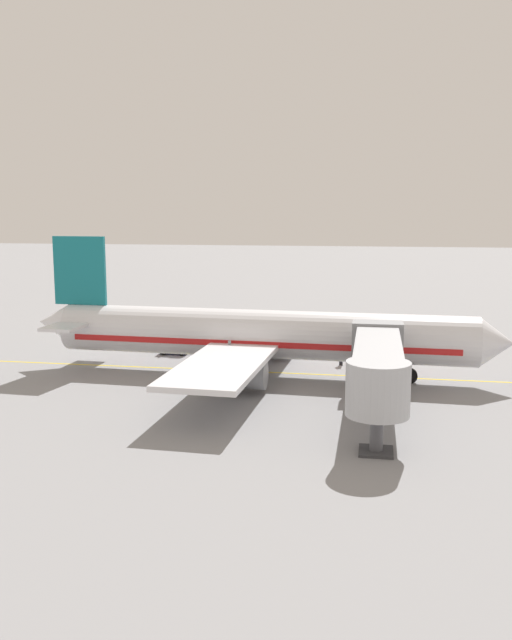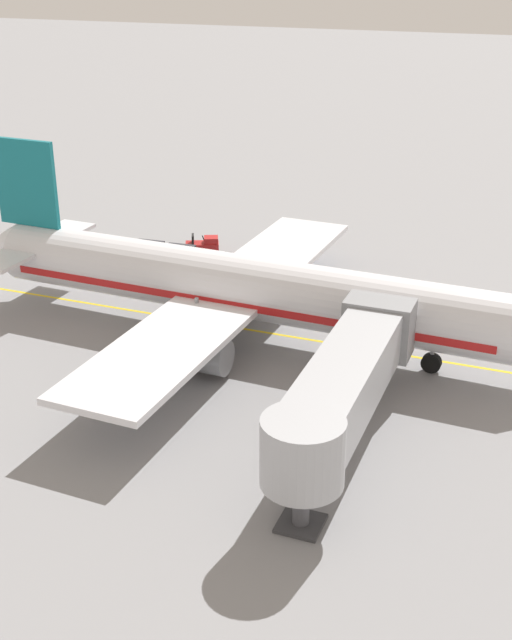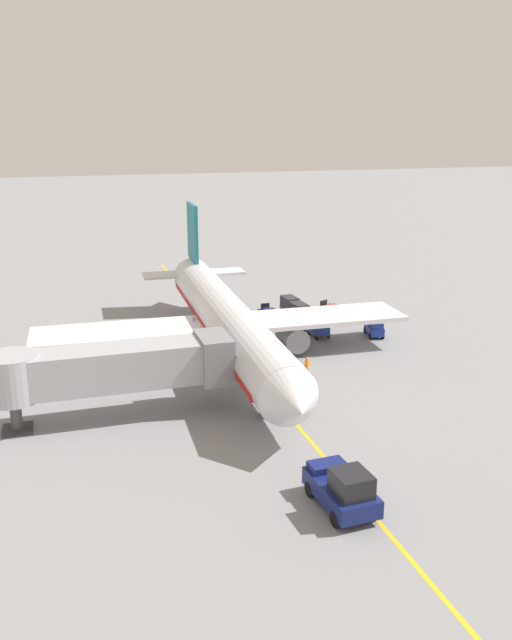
% 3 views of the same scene
% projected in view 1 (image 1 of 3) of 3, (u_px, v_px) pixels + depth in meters
% --- Properties ---
extents(ground_plane, '(400.00, 400.00, 0.00)m').
position_uv_depth(ground_plane, '(285.00, 373.00, 52.70)').
color(ground_plane, gray).
extents(gate_lead_in_line, '(0.24, 80.00, 0.01)m').
position_uv_depth(gate_lead_in_line, '(285.00, 373.00, 52.70)').
color(gate_lead_in_line, gold).
rests_on(gate_lead_in_line, ground).
extents(parked_airliner, '(30.17, 37.30, 10.63)m').
position_uv_depth(parked_airliner, '(259.00, 335.00, 51.49)').
color(parked_airliner, silver).
rests_on(parked_airliner, ground).
extents(jet_bridge, '(15.14, 3.50, 4.98)m').
position_uv_depth(jet_bridge, '(378.00, 364.00, 40.48)').
color(jet_bridge, '#A8AAAF').
rests_on(jet_bridge, ground).
extents(baggage_tug_lead, '(2.13, 2.77, 1.62)m').
position_uv_depth(baggage_tug_lead, '(198.00, 335.00, 65.33)').
color(baggage_tug_lead, '#B21E1E').
rests_on(baggage_tug_lead, ground).
extents(baggage_tug_trailing, '(1.33, 2.53, 1.62)m').
position_uv_depth(baggage_tug_trailing, '(175.00, 347.00, 59.51)').
color(baggage_tug_trailing, navy).
rests_on(baggage_tug_trailing, ground).
extents(baggage_tug_spare, '(1.70, 2.68, 1.62)m').
position_uv_depth(baggage_tug_spare, '(266.00, 334.00, 65.71)').
color(baggage_tug_spare, '#1E339E').
rests_on(baggage_tug_spare, ground).
extents(baggage_cart_front, '(1.46, 2.94, 1.58)m').
position_uv_depth(baggage_cart_front, '(243.00, 340.00, 61.26)').
color(baggage_cart_front, '#4C4C51').
rests_on(baggage_cart_front, ground).
extents(baggage_cart_second_in_train, '(1.46, 2.94, 1.58)m').
position_uv_depth(baggage_cart_second_in_train, '(215.00, 340.00, 61.52)').
color(baggage_cart_second_in_train, '#4C4C51').
rests_on(baggage_cart_second_in_train, ground).
extents(baggage_cart_third_in_train, '(1.46, 2.94, 1.58)m').
position_uv_depth(baggage_cart_third_in_train, '(185.00, 337.00, 62.52)').
color(baggage_cart_third_in_train, '#4C4C51').
rests_on(baggage_cart_third_in_train, ground).
extents(baggage_cart_tail_end, '(1.46, 2.94, 1.58)m').
position_uv_depth(baggage_cart_tail_end, '(159.00, 337.00, 62.93)').
color(baggage_cart_tail_end, '#4C4C51').
rests_on(baggage_cart_tail_end, ground).
extents(ground_crew_wing_walker, '(0.47, 0.66, 1.69)m').
position_uv_depth(ground_crew_wing_walker, '(243.00, 345.00, 58.88)').
color(ground_crew_wing_walker, '#232328').
rests_on(ground_crew_wing_walker, ground).
extents(ground_crew_loader, '(0.56, 0.58, 1.69)m').
position_uv_depth(ground_crew_loader, '(341.00, 354.00, 55.17)').
color(ground_crew_loader, '#232328').
rests_on(ground_crew_loader, ground).
extents(safety_cone_nose_left, '(0.36, 0.36, 0.59)m').
position_uv_depth(safety_cone_nose_left, '(379.00, 365.00, 54.09)').
color(safety_cone_nose_left, black).
rests_on(safety_cone_nose_left, ground).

